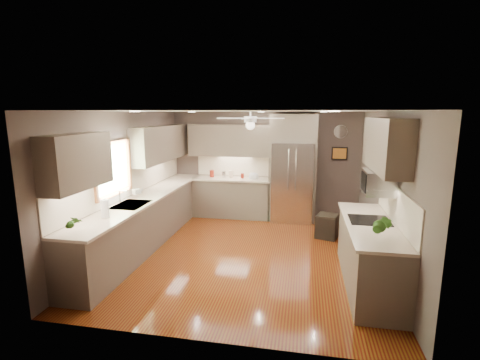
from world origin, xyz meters
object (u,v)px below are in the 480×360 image
(paper_towel, at_px, (105,209))
(bowl, at_px, (253,178))
(refrigerator, at_px, (293,170))
(stool, at_px, (327,226))
(potted_plant_right, at_px, (382,226))
(canister_a, at_px, (212,174))
(canister_c, at_px, (231,174))
(potted_plant_left, at_px, (72,223))
(canister_b, at_px, (224,174))
(microwave, at_px, (378,182))
(canister_d, at_px, (242,176))
(soap_bottle, at_px, (137,191))

(paper_towel, bearing_deg, bowl, 63.44)
(refrigerator, xyz_separation_m, stool, (0.75, -1.07, -0.95))
(potted_plant_right, distance_m, bowl, 4.24)
(canister_a, relative_size, stool, 0.34)
(canister_c, bearing_deg, potted_plant_right, -54.31)
(potted_plant_left, xyz_separation_m, refrigerator, (2.65, 4.15, 0.09))
(canister_a, height_order, canister_b, canister_a)
(potted_plant_left, distance_m, microwave, 4.25)
(potted_plant_right, bearing_deg, canister_b, 127.34)
(microwave, bearing_deg, paper_towel, -169.67)
(canister_b, bearing_deg, stool, -25.97)
(canister_d, xyz_separation_m, microwave, (2.51, -2.76, 0.48))
(canister_a, xyz_separation_m, canister_d, (0.76, -0.03, -0.02))
(soap_bottle, xyz_separation_m, paper_towel, (0.14, -1.30, 0.04))
(canister_c, xyz_separation_m, refrigerator, (1.47, -0.08, 0.16))
(canister_b, bearing_deg, potted_plant_left, -103.40)
(paper_towel, bearing_deg, canister_a, 78.87)
(canister_b, relative_size, paper_towel, 0.54)
(refrigerator, height_order, stool, refrigerator)
(soap_bottle, xyz_separation_m, microwave, (4.10, -0.58, 0.43))
(canister_b, relative_size, refrigerator, 0.06)
(bowl, xyz_separation_m, paper_towel, (-1.72, -3.45, 0.11))
(potted_plant_right, relative_size, bowl, 1.50)
(soap_bottle, xyz_separation_m, potted_plant_left, (0.12, -2.02, 0.05))
(canister_d, bearing_deg, canister_c, 173.76)
(canister_b, bearing_deg, potted_plant_right, -52.66)
(soap_bottle, relative_size, refrigerator, 0.09)
(canister_d, distance_m, refrigerator, 1.20)
(canister_b, relative_size, potted_plant_left, 0.51)
(soap_bottle, distance_m, stool, 3.76)
(canister_a, distance_m, potted_plant_left, 4.30)
(canister_d, bearing_deg, paper_towel, -112.61)
(canister_a, bearing_deg, canister_d, -2.46)
(canister_b, xyz_separation_m, microwave, (2.97, -2.80, 0.47))
(soap_bottle, distance_m, potted_plant_right, 4.27)
(soap_bottle, xyz_separation_m, bowl, (1.86, 2.15, -0.08))
(canister_b, relative_size, soap_bottle, 0.74)
(canister_b, bearing_deg, refrigerator, -3.25)
(potted_plant_left, distance_m, bowl, 4.52)
(refrigerator, bearing_deg, potted_plant_left, -122.57)
(canister_d, height_order, soap_bottle, soap_bottle)
(canister_c, distance_m, paper_towel, 3.70)
(potted_plant_right, bearing_deg, refrigerator, 108.41)
(soap_bottle, bearing_deg, canister_a, 69.49)
(canister_d, bearing_deg, canister_a, 177.54)
(canister_c, relative_size, bowl, 0.71)
(potted_plant_left, bearing_deg, stool, 42.13)
(refrigerator, bearing_deg, potted_plant_right, -71.59)
(canister_b, distance_m, refrigerator, 1.65)
(potted_plant_left, bearing_deg, soap_bottle, 93.28)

